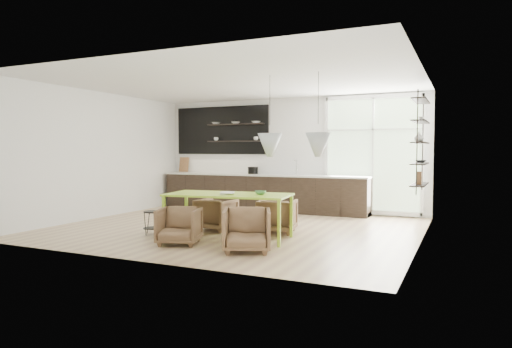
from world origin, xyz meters
The scene contains 11 objects.
room centered at (0.58, 1.10, 1.46)m, with size 7.02×6.01×2.91m.
kitchen_run centered at (-0.69, 2.69, 0.60)m, with size 5.54×0.69×2.75m.
right_shelving centered at (3.36, 1.17, 1.65)m, with size 0.26×1.22×1.90m.
dining_table centered at (0.37, -1.01, 0.74)m, with size 2.28×1.24×0.79m.
armchair_back_left centered at (-0.25, -0.35, 0.31)m, with size 0.66×0.68×0.62m, color brown.
armchair_back_right centered at (0.94, -0.12, 0.32)m, with size 0.68×0.70×0.64m, color brown.
armchair_front_left centered at (-0.13, -1.80, 0.31)m, with size 0.66×0.68×0.61m, color brown.
armchair_front_right centered at (1.13, -1.82, 0.33)m, with size 0.71×0.73×0.67m, color brown.
wire_stool centered at (-1.08, -1.27, 0.28)m, with size 0.34×0.34×0.43m.
table_book centered at (0.26, -1.10, 0.81)m, with size 0.25×0.34×0.03m, color white.
table_bowl centered at (0.93, -0.87, 0.82)m, with size 0.20×0.20×0.06m, color #477F4B.
Camera 1 is at (4.15, -8.06, 1.56)m, focal length 32.00 mm.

